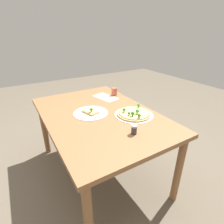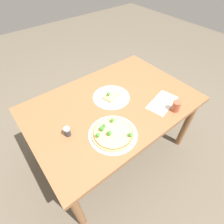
{
  "view_description": "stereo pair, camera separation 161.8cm",
  "coord_description": "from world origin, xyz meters",
  "px_view_note": "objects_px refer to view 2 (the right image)",
  "views": [
    {
      "loc": [
        1.3,
        -0.63,
        1.39
      ],
      "look_at": [
        0.08,
        0.09,
        0.72
      ],
      "focal_mm": 28.0,
      "sensor_mm": 36.0,
      "label": 1
    },
    {
      "loc": [
        0.66,
        0.82,
        1.69
      ],
      "look_at": [
        0.08,
        0.09,
        0.72
      ],
      "focal_mm": 28.0,
      "sensor_mm": 36.0,
      "label": 2
    }
  ],
  "objects_px": {
    "dining_table": "(112,109)",
    "pizza_tray_whole": "(113,133)",
    "drinking_cup": "(176,106)",
    "condiment_shaker": "(67,132)",
    "pizza_tray_slice": "(111,96)"
  },
  "relations": [
    {
      "from": "dining_table",
      "to": "drinking_cup",
      "type": "bearing_deg",
      "value": 131.99
    },
    {
      "from": "pizza_tray_whole",
      "to": "drinking_cup",
      "type": "relative_size",
      "value": 3.99
    },
    {
      "from": "drinking_cup",
      "to": "condiment_shaker",
      "type": "bearing_deg",
      "value": -21.71
    },
    {
      "from": "drinking_cup",
      "to": "condiment_shaker",
      "type": "relative_size",
      "value": 1.2
    },
    {
      "from": "dining_table",
      "to": "pizza_tray_whole",
      "type": "height_order",
      "value": "pizza_tray_whole"
    },
    {
      "from": "pizza_tray_slice",
      "to": "condiment_shaker",
      "type": "distance_m",
      "value": 0.5
    },
    {
      "from": "dining_table",
      "to": "condiment_shaker",
      "type": "distance_m",
      "value": 0.46
    },
    {
      "from": "pizza_tray_slice",
      "to": "drinking_cup",
      "type": "relative_size",
      "value": 3.65
    },
    {
      "from": "dining_table",
      "to": "pizza_tray_whole",
      "type": "xyz_separation_m",
      "value": [
        0.2,
        0.25,
        0.09
      ]
    },
    {
      "from": "dining_table",
      "to": "pizza_tray_whole",
      "type": "bearing_deg",
      "value": 51.64
    },
    {
      "from": "drinking_cup",
      "to": "condiment_shaker",
      "type": "xyz_separation_m",
      "value": [
        0.78,
        -0.31,
        -0.01
      ]
    },
    {
      "from": "pizza_tray_slice",
      "to": "condiment_shaker",
      "type": "height_order",
      "value": "condiment_shaker"
    },
    {
      "from": "dining_table",
      "to": "pizza_tray_whole",
      "type": "relative_size",
      "value": 4.03
    },
    {
      "from": "pizza_tray_whole",
      "to": "dining_table",
      "type": "bearing_deg",
      "value": -128.36
    },
    {
      "from": "dining_table",
      "to": "drinking_cup",
      "type": "height_order",
      "value": "drinking_cup"
    }
  ]
}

